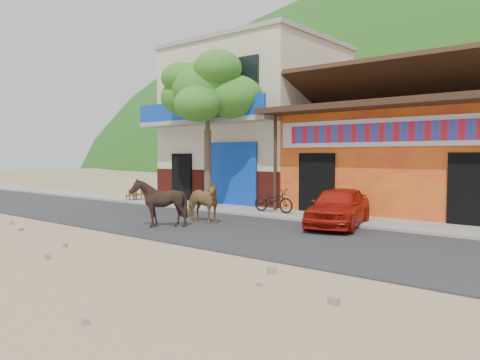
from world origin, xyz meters
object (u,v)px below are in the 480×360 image
at_px(cow_tan, 201,202).
at_px(cafe_chair_right, 131,191).
at_px(cafe_chair_left, 139,190).
at_px(tree, 208,130).
at_px(red_car, 339,207).
at_px(cow_dark, 159,203).
at_px(scooter, 273,200).

bearing_deg(cow_tan, cafe_chair_right, 71.33).
bearing_deg(cafe_chair_left, cow_tan, -7.41).
relative_size(tree, red_car, 1.74).
height_order(tree, red_car, tree).
bearing_deg(cafe_chair_left, cow_dark, -17.82).
bearing_deg(red_car, cafe_chair_left, 159.63).
relative_size(tree, cow_dark, 4.22).
bearing_deg(cafe_chair_left, cafe_chair_right, -73.73).
bearing_deg(red_car, tree, 156.41).
distance_m(cow_tan, cafe_chair_right, 7.40).
xyz_separation_m(scooter, cafe_chair_left, (-7.50, 0.02, 0.03)).
height_order(scooter, cafe_chair_right, cafe_chair_right).
relative_size(tree, scooter, 3.79).
relative_size(cow_tan, red_car, 0.44).
relative_size(cow_dark, red_car, 0.41).
relative_size(cow_dark, cafe_chair_left, 1.58).
bearing_deg(cow_tan, cafe_chair_left, 68.18).
xyz_separation_m(cow_tan, cow_dark, (-0.30, -1.45, 0.07)).
relative_size(cow_tan, cafe_chair_left, 1.68).
bearing_deg(cafe_chair_right, scooter, -26.36).
bearing_deg(scooter, red_car, -111.43).
relative_size(cafe_chair_left, cafe_chair_right, 1.06).
bearing_deg(scooter, cow_dark, 166.82).
bearing_deg(scooter, cafe_chair_left, 87.70).
distance_m(cow_dark, scooter, 4.56).
distance_m(tree, red_car, 6.76).
height_order(cafe_chair_left, cafe_chair_right, cafe_chair_left).
bearing_deg(red_car, cow_dark, -154.02).
bearing_deg(tree, cow_tan, -49.27).
distance_m(tree, cow_dark, 5.46).
xyz_separation_m(cow_tan, red_car, (3.68, 1.94, -0.05)).
bearing_deg(tree, red_car, -9.15).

